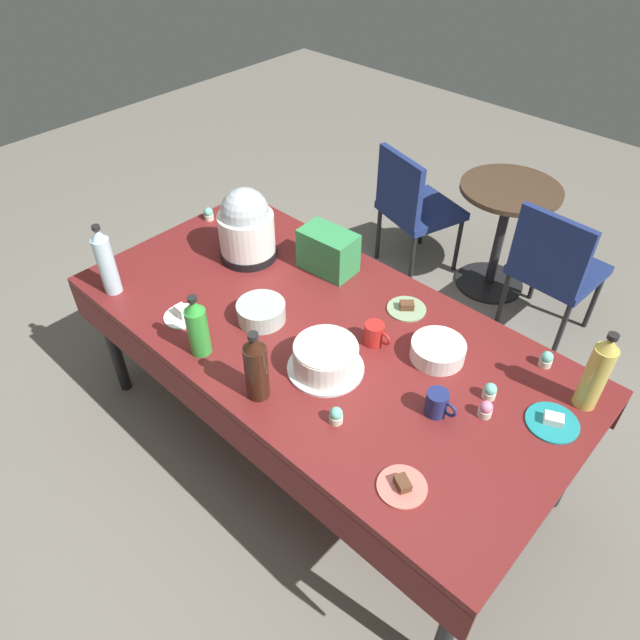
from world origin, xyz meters
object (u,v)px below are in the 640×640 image
object	(u,v)px
dessert_plate_teal	(553,422)
soda_bottle_cola	(256,367)
slow_cooker	(246,226)
soda_carton	(328,251)
dessert_plate_white	(183,315)
coffee_mug_red	(375,334)
round_cafe_table	(504,219)
soda_bottle_lime_soda	(197,327)
coffee_mug_navy	(437,403)
maroon_chair_left	(413,204)
potluck_table	(320,340)
cupcake_vanilla	(490,391)
dessert_plate_sage	(407,308)
cupcake_berry	(336,415)
soda_bottle_ginger_ale	(597,373)
maroon_chair_right	(555,265)
soda_bottle_water	(106,262)
frosted_layer_cake	(326,358)
dessert_plate_coral	(402,486)
ceramic_snack_bowl	(438,350)
cupcake_lemon	(486,409)
glass_salad_bowl	(261,312)
cupcake_rose	(546,359)
cupcake_cocoa	(209,214)

from	to	relation	value
dessert_plate_teal	soda_bottle_cola	size ratio (longest dim) A/B	0.62
slow_cooker	soda_carton	xyz separation A→B (m)	(0.35, 0.19, -0.07)
dessert_plate_white	coffee_mug_red	size ratio (longest dim) A/B	1.34
round_cafe_table	soda_carton	bearing A→B (deg)	-98.96
soda_bottle_lime_soda	coffee_mug_navy	distance (m)	0.96
maroon_chair_left	round_cafe_table	bearing A→B (deg)	23.03
potluck_table	slow_cooker	distance (m)	0.68
cupcake_vanilla	dessert_plate_sage	bearing A→B (deg)	159.45
cupcake_berry	coffee_mug_red	distance (m)	0.44
slow_cooker	soda_bottle_cola	world-z (taller)	slow_cooker
soda_bottle_ginger_ale	slow_cooker	bearing A→B (deg)	-172.30
dessert_plate_white	maroon_chair_right	distance (m)	2.04
soda_bottle_ginger_ale	coffee_mug_navy	world-z (taller)	soda_bottle_ginger_ale
soda_bottle_water	soda_bottle_cola	xyz separation A→B (m)	(0.94, 0.03, -0.02)
dessert_plate_teal	soda_carton	xyz separation A→B (m)	(-1.21, 0.14, 0.09)
frosted_layer_cake	soda_bottle_lime_soda	world-z (taller)	soda_bottle_lime_soda
dessert_plate_teal	cupcake_berry	world-z (taller)	cupcake_berry
coffee_mug_red	dessert_plate_coral	bearing A→B (deg)	-43.24
soda_bottle_ginger_ale	cupcake_vanilla	bearing A→B (deg)	-141.60
slow_cooker	cupcake_berry	bearing A→B (deg)	-25.32
dessert_plate_white	soda_bottle_water	distance (m)	0.42
ceramic_snack_bowl	cupcake_vanilla	world-z (taller)	ceramic_snack_bowl
slow_cooker	cupcake_berry	xyz separation A→B (m)	(0.99, -0.47, -0.14)
dessert_plate_white	cupcake_lemon	xyz separation A→B (m)	(1.23, 0.41, 0.02)
ceramic_snack_bowl	dessert_plate_white	xyz separation A→B (m)	(-0.94, -0.54, -0.02)
potluck_table	dessert_plate_coral	world-z (taller)	dessert_plate_coral
soda_bottle_ginger_ale	maroon_chair_left	xyz separation A→B (m)	(-1.56, 1.12, -0.42)
soda_bottle_water	dessert_plate_white	bearing A→B (deg)	15.15
frosted_layer_cake	maroon_chair_left	distance (m)	1.83
glass_salad_bowl	soda_bottle_ginger_ale	distance (m)	1.31
cupcake_vanilla	coffee_mug_red	distance (m)	0.50
cupcake_lemon	dessert_plate_sage	bearing A→B (deg)	153.19
dessert_plate_sage	maroon_chair_right	world-z (taller)	maroon_chair_right
ceramic_snack_bowl	cupcake_rose	xyz separation A→B (m)	(0.33, 0.25, -0.01)
slow_cooker	cupcake_vanilla	xyz separation A→B (m)	(1.33, 0.00, -0.14)
cupcake_lemon	coffee_mug_navy	world-z (taller)	coffee_mug_navy
soda_bottle_ginger_ale	cupcake_berry	bearing A→B (deg)	-131.53
slow_cooker	soda_bottle_ginger_ale	distance (m)	1.62
frosted_layer_cake	cupcake_cocoa	bearing A→B (deg)	162.13
cupcake_berry	maroon_chair_left	size ratio (longest dim) A/B	0.08
glass_salad_bowl	dessert_plate_white	distance (m)	0.34
dessert_plate_teal	dessert_plate_white	size ratio (longest dim) A/B	1.13
soda_carton	soda_bottle_lime_soda	bearing A→B (deg)	-93.34
cupcake_rose	soda_bottle_water	distance (m)	1.88
slow_cooker	glass_salad_bowl	world-z (taller)	slow_cooker
soda_bottle_lime_soda	soda_bottle_water	world-z (taller)	soda_bottle_water
dessert_plate_white	coffee_mug_navy	xyz separation A→B (m)	(1.10, 0.30, 0.04)
soda_bottle_water	soda_bottle_cola	distance (m)	0.94
frosted_layer_cake	maroon_chair_right	world-z (taller)	frosted_layer_cake
dessert_plate_coral	coffee_mug_navy	size ratio (longest dim) A/B	1.33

